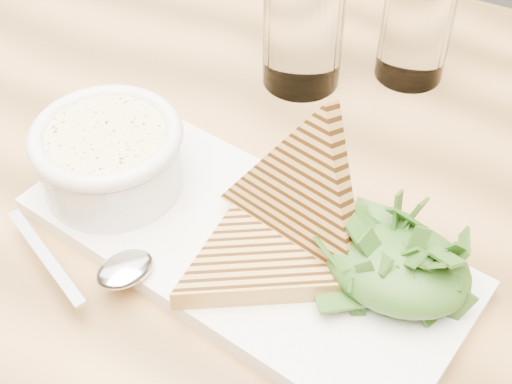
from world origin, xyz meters
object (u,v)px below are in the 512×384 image
at_px(glass_far, 416,30).
at_px(platter, 245,245).
at_px(glass_near, 303,29).
at_px(table_top, 233,224).
at_px(soup_bowl, 111,163).

bearing_deg(glass_far, platter, -98.12).
bearing_deg(glass_near, platter, -76.66).
xyz_separation_m(table_top, soup_bowl, (-0.10, -0.03, 0.06)).
relative_size(table_top, platter, 3.59).
relative_size(table_top, glass_near, 10.72).
xyz_separation_m(platter, soup_bowl, (-0.13, 0.01, 0.03)).
bearing_deg(glass_near, table_top, -83.01).
height_order(soup_bowl, glass_near, glass_near).
height_order(table_top, soup_bowl, soup_bowl).
bearing_deg(table_top, soup_bowl, -161.84).
bearing_deg(soup_bowl, glass_far, 59.29).
distance_m(platter, glass_near, 0.24).
relative_size(table_top, soup_bowl, 10.98).
height_order(table_top, glass_near, glass_near).
relative_size(glass_near, glass_far, 1.13).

